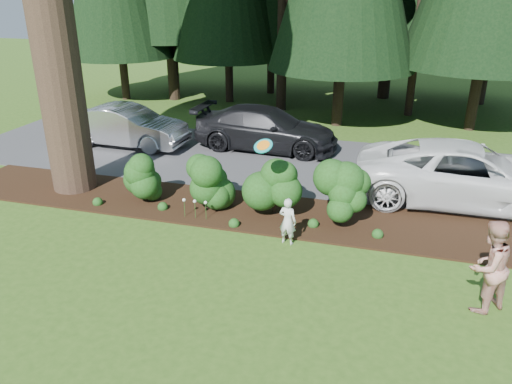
{
  "coord_description": "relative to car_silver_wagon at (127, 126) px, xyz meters",
  "views": [
    {
      "loc": [
        4.48,
        -8.5,
        5.73
      ],
      "look_at": [
        1.57,
        1.65,
        1.3
      ],
      "focal_mm": 35.0,
      "sensor_mm": 36.0,
      "label": 1
    }
  ],
  "objects": [
    {
      "name": "car_silver_wagon",
      "position": [
        0.0,
        0.0,
        0.0
      ],
      "size": [
        4.65,
        1.75,
        1.52
      ],
      "primitive_type": "imported",
      "rotation": [
        0.0,
        0.0,
        1.54
      ],
      "color": "#AFAFB4",
      "rests_on": "driveway"
    },
    {
      "name": "lily_cluster",
      "position": [
        4.88,
        -5.21,
        -0.29
      ],
      "size": [
        0.69,
        0.09,
        0.57
      ],
      "color": "#1E3D13",
      "rests_on": "ground"
    },
    {
      "name": "car_dark_suv",
      "position": [
        5.1,
        1.09,
        0.01
      ],
      "size": [
        5.37,
        2.35,
        1.54
      ],
      "primitive_type": "imported",
      "rotation": [
        0.0,
        0.0,
        1.53
      ],
      "color": "black",
      "rests_on": "driveway"
    },
    {
      "name": "shrub_row",
      "position": [
        5.95,
        -4.47,
        0.02
      ],
      "size": [
        6.53,
        1.6,
        1.61
      ],
      "color": "#1E3D13",
      "rests_on": "ground"
    },
    {
      "name": "child",
      "position": [
        7.47,
        -5.81,
        -0.21
      ],
      "size": [
        0.47,
        0.35,
        1.16
      ],
      "primitive_type": "imported",
      "rotation": [
        0.0,
        0.0,
        2.95
      ],
      "color": "silver",
      "rests_on": "ground"
    },
    {
      "name": "driveway",
      "position": [
        5.18,
        -0.11,
        -0.77
      ],
      "size": [
        22.0,
        6.0,
        0.03
      ],
      "primitive_type": "cube",
      "color": "#38383A",
      "rests_on": "ground"
    },
    {
      "name": "mulch_bed",
      "position": [
        5.18,
        -4.36,
        -0.76
      ],
      "size": [
        16.0,
        2.5,
        0.05
      ],
      "primitive_type": "cube",
      "color": "black",
      "rests_on": "ground"
    },
    {
      "name": "car_white_suv",
      "position": [
        11.73,
        -2.14,
        0.08
      ],
      "size": [
        6.06,
        2.86,
        1.67
      ],
      "primitive_type": "imported",
      "rotation": [
        0.0,
        0.0,
        1.58
      ],
      "color": "silver",
      "rests_on": "driveway"
    },
    {
      "name": "adult",
      "position": [
        11.59,
        -7.32,
        0.13
      ],
      "size": [
        1.13,
        1.11,
        1.84
      ],
      "primitive_type": "imported",
      "rotation": [
        0.0,
        0.0,
        3.86
      ],
      "color": "#A52C16",
      "rests_on": "ground"
    },
    {
      "name": "ground",
      "position": [
        5.18,
        -7.61,
        -0.79
      ],
      "size": [
        80.0,
        80.0,
        0.0
      ],
      "primitive_type": "plane",
      "color": "#2F5117",
      "rests_on": "ground"
    },
    {
      "name": "frisbee",
      "position": [
        6.83,
        -5.66,
        1.53
      ],
      "size": [
        0.48,
        0.4,
        0.31
      ],
      "color": "teal",
      "rests_on": "ground"
    }
  ]
}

